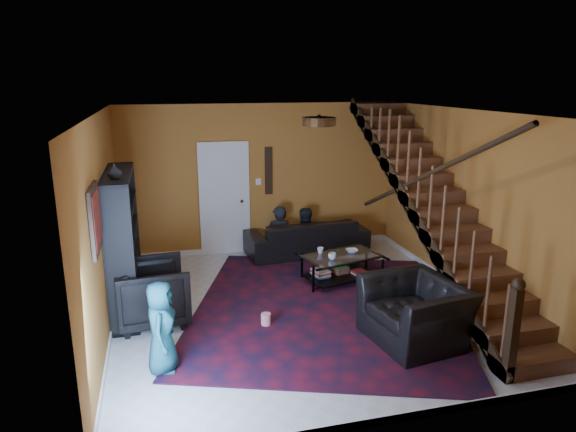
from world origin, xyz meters
The scene contains 21 objects.
floor centered at (0.00, 0.00, 0.00)m, with size 5.50×5.50×0.00m, color beige.
room centered at (-1.33, 1.33, 0.05)m, with size 5.50×5.50×5.50m.
staircase centered at (2.12, 0.00, 1.40)m, with size 0.95×5.02×3.18m.
bookshelf centered at (-2.40, 0.60, 0.96)m, with size 0.35×1.80×2.00m.
door centered at (-0.70, 2.73, 1.02)m, with size 0.82×0.05×2.05m, color silver.
framed_picture centered at (-2.57, -0.90, 1.75)m, with size 0.04×0.74×0.74m, color maroon.
wall_hanging centered at (0.15, 2.73, 1.55)m, with size 0.14×0.03×0.90m, color black.
ceiling_fixture centered at (0.00, -0.80, 2.74)m, with size 0.40×0.40×0.10m, color #3F2814.
rug centered at (0.35, -0.12, 0.01)m, with size 3.66×4.19×0.02m, color #4B0D1A.
sofa centered at (0.79, 2.30, 0.33)m, with size 2.28×0.89×0.67m, color black.
armchair_left centered at (-2.05, 0.05, 0.43)m, with size 0.92×0.94×0.86m, color black.
armchair_right centered at (1.15, -1.30, 0.39)m, with size 1.20×1.05×0.78m, color black.
person_adult_a centered at (0.25, 2.35, 0.25)m, with size 0.51×0.34×1.40m, color black.
person_adult_b centered at (0.74, 2.35, 0.22)m, with size 0.65×0.50×1.33m, color black.
person_child centered at (-1.95, -1.23, 0.54)m, with size 0.53×0.35×1.09m, color #194F60.
coffee_table centered at (0.92, 0.76, 0.27)m, with size 1.35×0.99×0.46m.
cup_a centered at (0.71, 0.62, 0.51)m, with size 0.13×0.13×0.10m, color #999999.
cup_b centered at (0.62, 0.94, 0.51)m, with size 0.10×0.10×0.10m, color #999999.
bowl centered at (1.14, 0.87, 0.49)m, with size 0.20×0.20×0.05m, color #999999.
vase centered at (-2.41, 0.10, 2.10)m, with size 0.18×0.18×0.19m, color #999999.
popcorn_bucket centered at (-0.59, -0.44, 0.10)m, with size 0.14×0.14×0.16m, color red.
Camera 1 is at (-1.87, -6.63, 3.22)m, focal length 32.00 mm.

